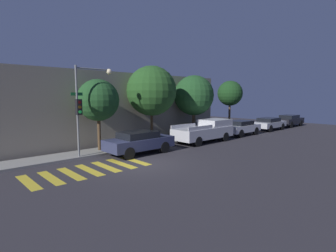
{
  "coord_description": "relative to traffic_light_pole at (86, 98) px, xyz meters",
  "views": [
    {
      "loc": [
        -8.36,
        -11.23,
        3.67
      ],
      "look_at": [
        3.88,
        2.1,
        1.6
      ],
      "focal_mm": 28.0,
      "sensor_mm": 36.0,
      "label": 1
    }
  ],
  "objects": [
    {
      "name": "pickup_truck",
      "position": [
        9.49,
        -1.27,
        -2.62
      ],
      "size": [
        5.42,
        2.05,
        1.75
      ],
      "color": "#BCBCC1",
      "rests_on": "ground"
    },
    {
      "name": "sedan_far_end",
      "position": [
        20.21,
        -1.27,
        -2.79
      ],
      "size": [
        4.47,
        1.87,
        1.35
      ],
      "color": "#B7BABF",
      "rests_on": "ground"
    },
    {
      "name": "tree_behind_truck",
      "position": [
        16.09,
        1.0,
        0.41
      ],
      "size": [
        2.55,
        2.55,
        5.24
      ],
      "color": "brown",
      "rests_on": "ground"
    },
    {
      "name": "sedan_tail_of_row",
      "position": [
        25.45,
        -1.27,
        -2.76
      ],
      "size": [
        4.55,
        1.78,
        1.41
      ],
      "color": "black",
      "rests_on": "ground"
    },
    {
      "name": "tree_midblock",
      "position": [
        5.76,
        1.0,
        0.53
      ],
      "size": [
        3.78,
        3.78,
        5.96
      ],
      "color": "#42301E",
      "rests_on": "ground"
    },
    {
      "name": "sidewalk",
      "position": [
        1.49,
        0.82,
        -3.46
      ],
      "size": [
        26.0,
        1.98,
        0.14
      ],
      "primitive_type": "cube",
      "color": "gray",
      "rests_on": "ground"
    },
    {
      "name": "crosswalk",
      "position": [
        -1.17,
        -2.57,
        -3.53
      ],
      "size": [
        6.0,
        2.6,
        0.0
      ],
      "color": "gold",
      "rests_on": "ground"
    },
    {
      "name": "building_row",
      "position": [
        1.49,
        5.2,
        -0.81
      ],
      "size": [
        26.0,
        6.0,
        5.44
      ],
      "primitive_type": "cube",
      "color": "gray",
      "rests_on": "ground"
    },
    {
      "name": "tree_far_end",
      "position": [
        10.57,
        1.0,
        0.19
      ],
      "size": [
        3.53,
        3.53,
        5.5
      ],
      "color": "brown",
      "rests_on": "ground"
    },
    {
      "name": "sedan_middle",
      "position": [
        14.68,
        -1.27,
        -2.77
      ],
      "size": [
        4.23,
        1.79,
        1.39
      ],
      "color": "silver",
      "rests_on": "ground"
    },
    {
      "name": "sedan_near_corner",
      "position": [
        2.88,
        -1.27,
        -2.74
      ],
      "size": [
        4.43,
        1.89,
        1.45
      ],
      "color": "#2D3351",
      "rests_on": "ground"
    },
    {
      "name": "ground_plane",
      "position": [
        1.49,
        -3.37,
        -3.53
      ],
      "size": [
        60.0,
        60.0,
        0.0
      ],
      "primitive_type": "plane",
      "color": "#2D2B30"
    },
    {
      "name": "traffic_light_pole",
      "position": [
        0.0,
        0.0,
        0.0
      ],
      "size": [
        2.66,
        0.56,
        5.43
      ],
      "color": "slate",
      "rests_on": "ground"
    },
    {
      "name": "tree_near_corner",
      "position": [
        1.3,
        1.0,
        -0.13
      ],
      "size": [
        2.71,
        2.71,
        4.77
      ],
      "color": "#4C3823",
      "rests_on": "ground"
    }
  ]
}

